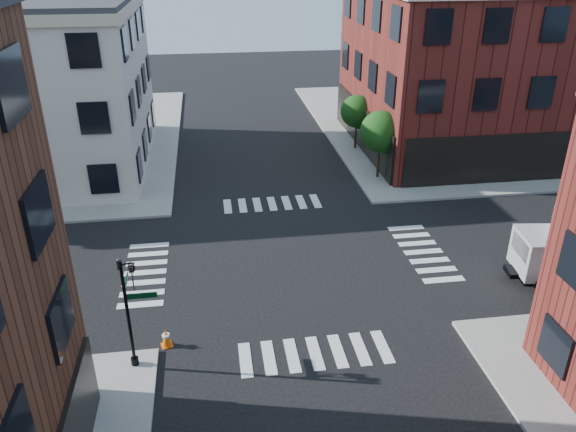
{
  "coord_description": "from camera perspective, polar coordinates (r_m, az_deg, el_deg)",
  "views": [
    {
      "loc": [
        -3.53,
        -23.85,
        14.3
      ],
      "look_at": [
        -0.02,
        0.1,
        2.5
      ],
      "focal_mm": 35.0,
      "sensor_mm": 36.0,
      "label": 1
    }
  ],
  "objects": [
    {
      "name": "ground",
      "position": [
        28.03,
        0.08,
        -4.69
      ],
      "size": [
        120.0,
        120.0,
        0.0
      ],
      "primitive_type": "plane",
      "color": "black",
      "rests_on": "ground"
    },
    {
      "name": "sidewalk_ne",
      "position": [
        53.06,
        19.83,
        8.91
      ],
      "size": [
        30.0,
        30.0,
        0.15
      ],
      "primitive_type": "cube",
      "color": "gray",
      "rests_on": "ground"
    },
    {
      "name": "building_ne",
      "position": [
        47.27,
        23.11,
        13.88
      ],
      "size": [
        25.0,
        16.0,
        12.0
      ],
      "primitive_type": "cube",
      "color": "#4D1813",
      "rests_on": "ground"
    },
    {
      "name": "tree_near",
      "position": [
        37.3,
        9.48,
        8.25
      ],
      "size": [
        2.69,
        2.69,
        4.49
      ],
      "color": "black",
      "rests_on": "ground"
    },
    {
      "name": "tree_far",
      "position": [
        42.89,
        7.09,
        10.34
      ],
      "size": [
        2.43,
        2.43,
        4.07
      ],
      "color": "black",
      "rests_on": "ground"
    },
    {
      "name": "signal_pole",
      "position": [
        20.88,
        -15.86,
        -8.38
      ],
      "size": [
        1.29,
        1.24,
        4.6
      ],
      "color": "black",
      "rests_on": "ground"
    },
    {
      "name": "traffic_cone",
      "position": [
        22.98,
        -12.27,
        -12.02
      ],
      "size": [
        0.53,
        0.53,
        0.78
      ],
      "rotation": [
        0.0,
        0.0,
        0.31
      ],
      "color": "#EB5F0A",
      "rests_on": "ground"
    }
  ]
}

